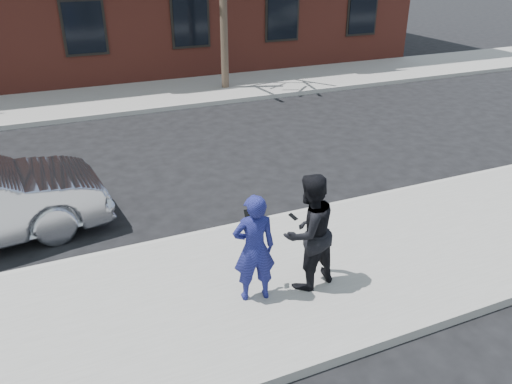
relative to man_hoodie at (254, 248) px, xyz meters
name	(u,v)px	position (x,y,z in m)	size (l,w,h in m)	color
ground	(199,296)	(-0.68, 0.50, -0.96)	(100.00, 100.00, 0.00)	black
near_sidewalk	(204,302)	(-0.68, 0.25, -0.89)	(50.00, 3.50, 0.15)	gray
near_curb	(172,242)	(-0.68, 2.05, -0.89)	(50.00, 0.10, 0.15)	#999691
far_sidewalk	(96,101)	(-0.68, 11.75, -0.89)	(50.00, 3.50, 0.15)	gray
far_curb	(104,116)	(-0.68, 9.95, -0.89)	(50.00, 0.10, 0.15)	#999691
man_hoodie	(254,248)	(0.00, 0.00, 0.00)	(0.65, 0.54, 1.63)	navy
man_peacoat	(309,232)	(0.84, -0.01, 0.07)	(0.98, 0.84, 1.76)	black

